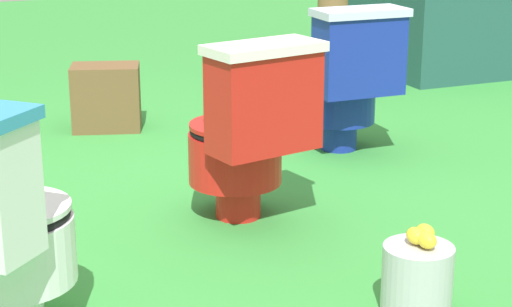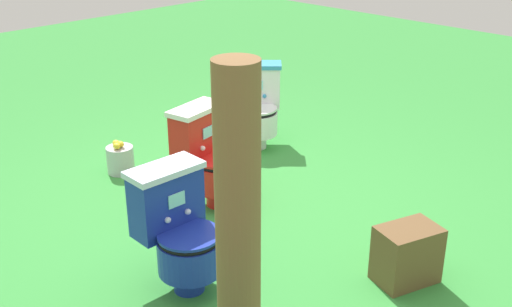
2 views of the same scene
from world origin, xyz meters
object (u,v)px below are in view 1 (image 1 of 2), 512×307
Objects in this scene: toilet_red at (248,131)px; vendor_table at (417,12)px; lemon_bucket at (417,277)px; small_crate at (106,97)px; toilet_blue at (347,79)px.

toilet_red is 3.33m from vendor_table.
vendor_table is at bearing 34.68° from toilet_red.
lemon_bucket is (0.92, 0.17, -0.25)m from toilet_red.
lemon_bucket is (2.49, 0.32, -0.06)m from small_crate.
vendor_table is at bearing 49.72° from toilet_blue.
vendor_table is 5.35× the size of lemon_bucket.
lemon_bucket is at bearing -89.95° from toilet_red.
small_crate is (-0.91, -0.96, -0.19)m from toilet_blue.
small_crate is at bearing 84.96° from toilet_red.
toilet_red is 0.97m from lemon_bucket.
toilet_blue is 2.02× the size of small_crate.
vendor_table is (-2.36, 2.35, 0.02)m from toilet_red.
toilet_blue reaches higher than lemon_bucket.
vendor_table reaches higher than small_crate.
vendor_table reaches higher than lemon_bucket.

